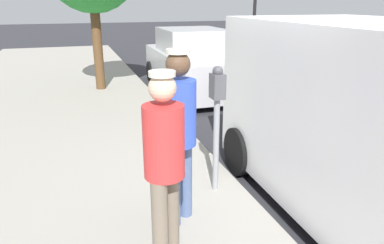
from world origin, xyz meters
TOP-DOWN VIEW (x-y plane):
  - ground_plane at (0.00, 0.00)m, footprint 80.00×80.00m
  - sidewalk_slab at (3.50, 0.00)m, footprint 5.00×32.00m
  - parking_meter_near at (1.35, -0.05)m, footprint 0.14×0.18m
  - pedestrian_in_red at (2.23, 0.96)m, footprint 0.34×0.34m
  - pedestrian_in_blue at (1.95, 0.44)m, footprint 0.34×0.34m
  - parked_sedan_behind at (-0.27, -5.60)m, footprint 2.00×4.43m

SIDE VIEW (x-z plane):
  - ground_plane at x=0.00m, z-range 0.00..0.00m
  - sidewalk_slab at x=3.50m, z-range 0.00..0.15m
  - parked_sedan_behind at x=-0.27m, z-range -0.08..1.57m
  - pedestrian_in_red at x=2.23m, z-range 0.27..1.97m
  - pedestrian_in_blue at x=1.95m, z-range 0.29..2.07m
  - parking_meter_near at x=1.35m, z-range 0.42..1.94m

